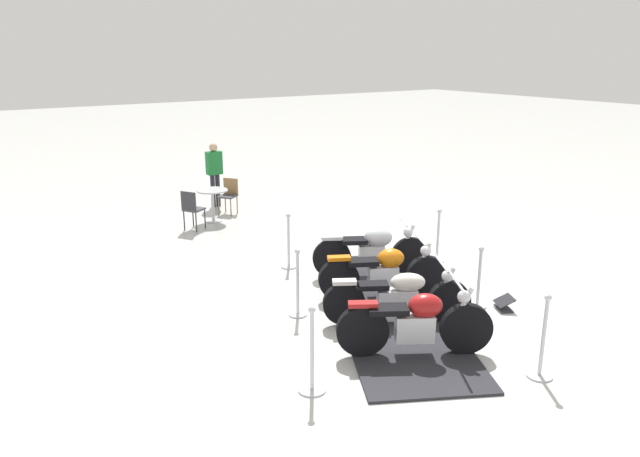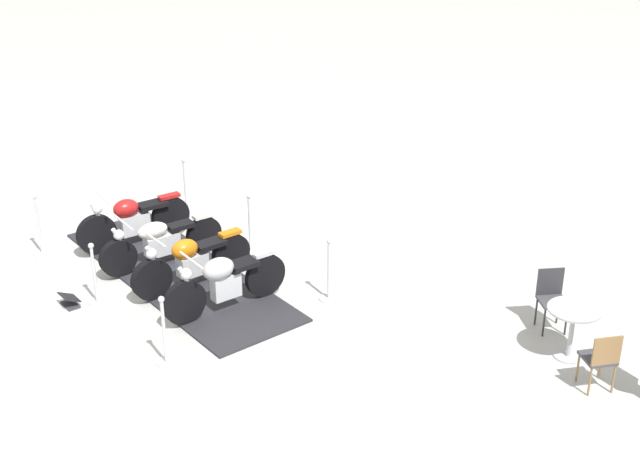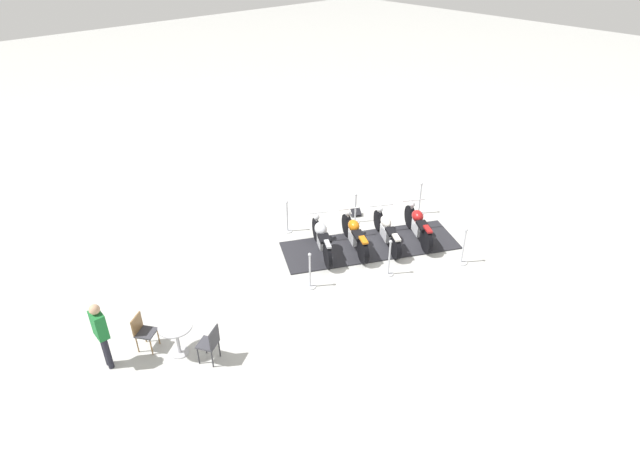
{
  "view_description": "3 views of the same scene",
  "coord_description": "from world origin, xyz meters",
  "px_view_note": "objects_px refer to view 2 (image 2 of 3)",
  "views": [
    {
      "loc": [
        6.8,
        -5.9,
        4.05
      ],
      "look_at": [
        -1.61,
        -0.26,
        1.03
      ],
      "focal_mm": 33.87,
      "sensor_mm": 36.0,
      "label": 1
    },
    {
      "loc": [
        -7.53,
        10.91,
        6.87
      ],
      "look_at": [
        -2.34,
        -0.61,
        1.05
      ],
      "focal_mm": 49.06,
      "sensor_mm": 36.0,
      "label": 2
    },
    {
      "loc": [
        -9.81,
        -8.64,
        8.44
      ],
      "look_at": [
        -1.68,
        0.38,
        1.12
      ],
      "focal_mm": 29.07,
      "sensor_mm": 36.0,
      "label": 3
    }
  ],
  "objects_px": {
    "stanchion_right_front": "(40,235)",
    "cafe_table": "(573,321)",
    "cafe_chair_near_table": "(552,295)",
    "motorcycle_cream": "(160,241)",
    "cafe_chair_across_table": "(601,357)",
    "stanchion_left_mid": "(250,231)",
    "motorcycle_chrome": "(224,280)",
    "stanchion_right_rear": "(165,340)",
    "info_placard": "(70,301)",
    "stanchion_left_rear": "(329,279)",
    "stanchion_right_mid": "(95,282)",
    "motorcycle_maroon": "(133,219)",
    "motorcycle_copper": "(191,260)",
    "stanchion_left_front": "(186,196)"
  },
  "relations": [
    {
      "from": "stanchion_right_front",
      "to": "cafe_table",
      "type": "height_order",
      "value": "stanchion_right_front"
    },
    {
      "from": "stanchion_right_front",
      "to": "cafe_chair_near_table",
      "type": "relative_size",
      "value": 1.22
    },
    {
      "from": "motorcycle_cream",
      "to": "cafe_chair_across_table",
      "type": "height_order",
      "value": "motorcycle_cream"
    },
    {
      "from": "motorcycle_cream",
      "to": "stanchion_left_mid",
      "type": "relative_size",
      "value": 1.82
    },
    {
      "from": "cafe_table",
      "to": "stanchion_left_mid",
      "type": "bearing_deg",
      "value": -11.29
    },
    {
      "from": "motorcycle_chrome",
      "to": "cafe_chair_near_table",
      "type": "bearing_deg",
      "value": 137.68
    },
    {
      "from": "stanchion_right_rear",
      "to": "info_placard",
      "type": "bearing_deg",
      "value": -18.0
    },
    {
      "from": "stanchion_right_rear",
      "to": "stanchion_left_rear",
      "type": "xyz_separation_m",
      "value": [
        -1.35,
        -2.61,
        -0.02
      ]
    },
    {
      "from": "stanchion_left_rear",
      "to": "cafe_chair_across_table",
      "type": "xyz_separation_m",
      "value": [
        -4.27,
        0.8,
        0.16
      ]
    },
    {
      "from": "stanchion_left_rear",
      "to": "cafe_chair_across_table",
      "type": "distance_m",
      "value": 4.35
    },
    {
      "from": "stanchion_left_rear",
      "to": "stanchion_right_mid",
      "type": "bearing_deg",
      "value": 25.71
    },
    {
      "from": "cafe_table",
      "to": "motorcycle_maroon",
      "type": "bearing_deg",
      "value": -3.78
    },
    {
      "from": "stanchion_left_rear",
      "to": "cafe_chair_near_table",
      "type": "distance_m",
      "value": 3.42
    },
    {
      "from": "motorcycle_chrome",
      "to": "stanchion_left_mid",
      "type": "distance_m",
      "value": 2.13
    },
    {
      "from": "motorcycle_maroon",
      "to": "motorcycle_chrome",
      "type": "height_order",
      "value": "motorcycle_maroon"
    },
    {
      "from": "info_placard",
      "to": "stanchion_right_mid",
      "type": "bearing_deg",
      "value": -112.24
    },
    {
      "from": "stanchion_left_rear",
      "to": "motorcycle_copper",
      "type": "bearing_deg",
      "value": 13.76
    },
    {
      "from": "motorcycle_maroon",
      "to": "stanchion_right_mid",
      "type": "xyz_separation_m",
      "value": [
        -0.67,
        1.98,
        -0.16
      ]
    },
    {
      "from": "stanchion_left_rear",
      "to": "cafe_table",
      "type": "xyz_separation_m",
      "value": [
        -3.79,
        0.13,
        0.24
      ]
    },
    {
      "from": "cafe_chair_near_table",
      "to": "stanchion_right_rear",
      "type": "bearing_deg",
      "value": -86.96
    },
    {
      "from": "stanchion_right_front",
      "to": "cafe_chair_across_table",
      "type": "xyz_separation_m",
      "value": [
        -9.55,
        0.22,
        0.15
      ]
    },
    {
      "from": "info_placard",
      "to": "cafe_table",
      "type": "relative_size",
      "value": 0.51
    },
    {
      "from": "motorcycle_chrome",
      "to": "stanchion_right_front",
      "type": "distance_m",
      "value": 3.99
    },
    {
      "from": "motorcycle_cream",
      "to": "cafe_chair_across_table",
      "type": "distance_m",
      "value": 7.41
    },
    {
      "from": "stanchion_right_mid",
      "to": "stanchion_left_rear",
      "type": "height_order",
      "value": "stanchion_left_rear"
    },
    {
      "from": "stanchion_right_front",
      "to": "motorcycle_cream",
      "type": "bearing_deg",
      "value": -167.27
    },
    {
      "from": "motorcycle_copper",
      "to": "motorcycle_maroon",
      "type": "bearing_deg",
      "value": -90.18
    },
    {
      "from": "motorcycle_chrome",
      "to": "cafe_chair_across_table",
      "type": "height_order",
      "value": "motorcycle_chrome"
    },
    {
      "from": "stanchion_right_mid",
      "to": "info_placard",
      "type": "relative_size",
      "value": 2.56
    },
    {
      "from": "info_placard",
      "to": "cafe_chair_near_table",
      "type": "distance_m",
      "value": 7.43
    },
    {
      "from": "motorcycle_maroon",
      "to": "stanchion_left_front",
      "type": "height_order",
      "value": "stanchion_left_front"
    },
    {
      "from": "info_placard",
      "to": "motorcycle_maroon",
      "type": "bearing_deg",
      "value": -53.78
    },
    {
      "from": "stanchion_right_front",
      "to": "stanchion_left_rear",
      "type": "xyz_separation_m",
      "value": [
        -5.28,
        -0.58,
        -0.01
      ]
    },
    {
      "from": "stanchion_right_mid",
      "to": "info_placard",
      "type": "height_order",
      "value": "stanchion_right_mid"
    },
    {
      "from": "motorcycle_chrome",
      "to": "stanchion_left_mid",
      "type": "relative_size",
      "value": 1.74
    },
    {
      "from": "stanchion_left_mid",
      "to": "cafe_chair_near_table",
      "type": "relative_size",
      "value": 1.19
    },
    {
      "from": "info_placard",
      "to": "stanchion_left_rear",
      "type": "bearing_deg",
      "value": -125.46
    },
    {
      "from": "motorcycle_copper",
      "to": "stanchion_right_mid",
      "type": "bearing_deg",
      "value": -19.28
    },
    {
      "from": "cafe_chair_across_table",
      "to": "cafe_table",
      "type": "bearing_deg",
      "value": -0.0
    },
    {
      "from": "stanchion_right_rear",
      "to": "stanchion_left_mid",
      "type": "bearing_deg",
      "value": -80.36
    },
    {
      "from": "cafe_table",
      "to": "cafe_chair_across_table",
      "type": "distance_m",
      "value": 0.82
    },
    {
      "from": "stanchion_left_front",
      "to": "info_placard",
      "type": "xyz_separation_m",
      "value": [
        -0.3,
        3.9,
        -0.27
      ]
    },
    {
      "from": "motorcycle_chrome",
      "to": "cafe_table",
      "type": "distance_m",
      "value": 5.18
    },
    {
      "from": "stanchion_left_rear",
      "to": "stanchion_right_rear",
      "type": "bearing_deg",
      "value": 62.68
    },
    {
      "from": "stanchion_left_front",
      "to": "cafe_chair_across_table",
      "type": "distance_m",
      "value": 8.68
    },
    {
      "from": "motorcycle_cream",
      "to": "cafe_chair_near_table",
      "type": "xyz_separation_m",
      "value": [
        -6.47,
        -0.66,
        0.08
      ]
    },
    {
      "from": "stanchion_left_mid",
      "to": "stanchion_right_front",
      "type": "xyz_separation_m",
      "value": [
        3.32,
        1.6,
        -0.03
      ]
    },
    {
      "from": "motorcycle_copper",
      "to": "motorcycle_chrome",
      "type": "bearing_deg",
      "value": 89.07
    },
    {
      "from": "motorcycle_chrome",
      "to": "stanchion_left_front",
      "type": "height_order",
      "value": "stanchion_left_front"
    },
    {
      "from": "motorcycle_cream",
      "to": "stanchion_right_mid",
      "type": "height_order",
      "value": "stanchion_right_mid"
    }
  ]
}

